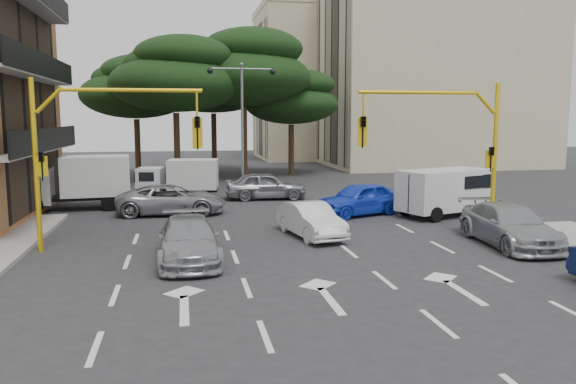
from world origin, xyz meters
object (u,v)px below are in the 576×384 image
car_blue_compact (359,199)px  car_silver_parked (509,225)px  box_truck_b (179,179)px  car_silver_cross_a (172,200)px  signal_mast_right (454,137)px  car_silver_wagon (189,240)px  car_white_hatch (311,220)px  car_silver_cross_b (266,186)px  street_lamp_center (242,104)px  box_truck_a (76,183)px  van_white (445,192)px  signal_mast_left (89,140)px

car_blue_compact → car_silver_parked: (3.44, -7.12, -0.04)m
car_silver_parked → box_truck_b: box_truck_b is taller
car_blue_compact → car_silver_cross_a: size_ratio=0.89×
signal_mast_right → car_silver_wagon: (-10.32, -2.23, -3.19)m
signal_mast_right → car_white_hatch: (-5.57, 0.68, -3.22)m
signal_mast_right → car_silver_cross_b: 12.83m
street_lamp_center → car_silver_cross_a: (-4.21, -7.11, -4.71)m
signal_mast_right → car_blue_compact: 6.28m
car_silver_wagon → box_truck_a: box_truck_a is taller
car_white_hatch → box_truck_b: box_truck_b is taller
van_white → box_truck_a: 18.28m
street_lamp_center → car_white_hatch: 14.21m
car_silver_cross_b → car_silver_wagon: bearing=163.7°
car_silver_cross_b → box_truck_b: 5.02m
car_silver_parked → van_white: (0.44, 6.12, 0.39)m
car_blue_compact → box_truck_b: 11.07m
street_lamp_center → signal_mast_left: bearing=-115.9°
car_silver_parked → box_truck_a: size_ratio=0.93×
car_blue_compact → car_silver_cross_a: car_blue_compact is taller
car_white_hatch → car_silver_cross_b: bearing=80.1°
car_silver_cross_a → box_truck_b: (0.32, 5.18, 0.42)m
signal_mast_right → car_silver_parked: 3.99m
car_blue_compact → car_silver_wagon: bearing=-69.8°
car_blue_compact → box_truck_b: bearing=-151.1°
car_silver_parked → box_truck_b: size_ratio=1.11×
signal_mast_left → car_white_hatch: bearing=4.8°
box_truck_b → car_silver_wagon: bearing=-171.4°
signal_mast_right → box_truck_b: size_ratio=1.31×
signal_mast_left → street_lamp_center: (6.80, 14.01, 1.54)m
car_silver_wagon → van_white: (12.02, 6.24, 0.43)m
van_white → car_blue_compact: bearing=-124.4°
signal_mast_right → van_white: 5.15m
car_silver_cross_a → van_white: van_white is taller
car_silver_parked → box_truck_a: 20.52m
car_blue_compact → car_silver_wagon: (-8.14, -7.23, -0.08)m
car_blue_compact → car_silver_cross_b: (-3.62, 6.00, 0.00)m
car_white_hatch → car_silver_parked: (6.82, -2.79, 0.07)m
street_lamp_center → box_truck_b: 6.11m
street_lamp_center → car_silver_wagon: street_lamp_center is taller
street_lamp_center → car_silver_cross_b: bearing=-71.6°
car_white_hatch → car_silver_parked: size_ratio=0.79×
signal_mast_right → car_silver_parked: size_ratio=1.17×
car_white_hatch → van_white: van_white is taller
street_lamp_center → car_silver_wagon: size_ratio=1.62×
car_blue_compact → van_white: 4.02m
car_silver_cross_a → car_silver_parked: (12.27, -9.01, 0.03)m
car_silver_cross_a → car_white_hatch: bearing=-134.9°
car_white_hatch → car_silver_cross_a: size_ratio=0.79×
car_silver_parked → box_truck_b: bearing=133.6°
street_lamp_center → van_white: bearing=-49.6°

